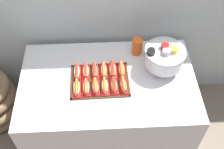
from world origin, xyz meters
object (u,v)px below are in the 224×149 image
object	(u,v)px
serving_tray	(100,81)
hot_dog_2	(95,87)
hot_dog_6	(77,72)
hot_dog_9	(104,71)
hot_dog_10	(113,70)
hot_dog_11	(122,70)
hot_dog_4	(114,86)
hot_dog_8	(95,71)
hot_dog_3	(105,86)
cup_stack	(137,47)
buffet_table	(108,105)
hot_dog_0	(77,88)
punch_bowl	(164,57)
hot_dog_1	(86,87)
hot_dog_7	(86,71)
hot_dog_5	(123,85)

from	to	relation	value
serving_tray	hot_dog_2	xyz separation A→B (m)	(-0.04, -0.08, 0.03)
serving_tray	hot_dog_6	bearing A→B (deg)	157.35
serving_tray	hot_dog_9	distance (m)	0.10
hot_dog_2	hot_dog_6	size ratio (longest dim) A/B	0.94
hot_dog_10	hot_dog_11	distance (m)	0.08
serving_tray	hot_dog_2	size ratio (longest dim) A/B	2.92
hot_dog_4	hot_dog_8	xyz separation A→B (m)	(-0.15, 0.16, -0.00)
hot_dog_3	hot_dog_8	bearing A→B (deg)	115.54
cup_stack	hot_dog_10	bearing A→B (deg)	-135.01
hot_dog_8	buffet_table	bearing A→B (deg)	-35.69
buffet_table	serving_tray	size ratio (longest dim) A/B	3.02
hot_dog_0	cup_stack	xyz separation A→B (m)	(0.52, 0.40, 0.04)
buffet_table	hot_dog_9	size ratio (longest dim) A/B	8.00
hot_dog_8	hot_dog_10	bearing A→B (deg)	1.10
serving_tray	punch_bowl	bearing A→B (deg)	11.14
punch_bowl	cup_stack	distance (m)	0.29
hot_dog_1	hot_dog_8	size ratio (longest dim) A/B	0.96
hot_dog_6	hot_dog_8	world-z (taller)	same
hot_dog_4	hot_dog_6	xyz separation A→B (m)	(-0.30, 0.16, -0.00)
hot_dog_7	hot_dog_10	world-z (taller)	hot_dog_10
hot_dog_1	hot_dog_8	xyz separation A→B (m)	(0.07, 0.17, 0.00)
hot_dog_5	hot_dog_8	xyz separation A→B (m)	(-0.23, 0.16, -0.00)
hot_dog_0	hot_dog_1	size ratio (longest dim) A/B	1.07
buffet_table	hot_dog_5	xyz separation A→B (m)	(0.12, -0.08, 0.41)
hot_dog_8	cup_stack	world-z (taller)	cup_stack
hot_dog_1	hot_dog_4	world-z (taller)	hot_dog_4
buffet_table	hot_dog_11	xyz separation A→B (m)	(0.12, 0.08, 0.40)
hot_dog_2	punch_bowl	world-z (taller)	punch_bowl
buffet_table	hot_dog_5	size ratio (longest dim) A/B	8.67
serving_tray	hot_dog_10	size ratio (longest dim) A/B	2.72
serving_tray	hot_dog_0	xyz separation A→B (m)	(-0.19, -0.09, 0.03)
hot_dog_2	hot_dog_9	xyz separation A→B (m)	(0.07, 0.17, -0.00)
hot_dog_10	punch_bowl	distance (m)	0.44
hot_dog_11	cup_stack	bearing A→B (deg)	56.07
hot_dog_3	hot_dog_4	distance (m)	0.08
hot_dog_3	hot_dog_9	world-z (taller)	hot_dog_3
hot_dog_4	hot_dog_6	bearing A→B (deg)	152.29
buffet_table	serving_tray	bearing A→B (deg)	-175.04
punch_bowl	hot_dog_9	bearing A→B (deg)	-177.51
hot_dog_4	hot_dog_8	size ratio (longest dim) A/B	0.95
hot_dog_2	hot_dog_7	bearing A→B (deg)	115.54
hot_dog_8	hot_dog_10	xyz separation A→B (m)	(0.15, 0.00, 0.00)
serving_tray	hot_dog_4	size ratio (longest dim) A/B	2.94
hot_dog_0	cup_stack	size ratio (longest dim) A/B	1.16
hot_dog_2	cup_stack	xyz separation A→B (m)	(0.37, 0.39, 0.04)
hot_dog_1	hot_dog_3	distance (m)	0.15
hot_dog_2	hot_dog_3	distance (m)	0.08
punch_bowl	buffet_table	bearing A→B (deg)	-167.99
hot_dog_1	hot_dog_10	xyz separation A→B (m)	(0.22, 0.17, 0.00)
hot_dog_7	hot_dog_6	bearing A→B (deg)	-178.90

